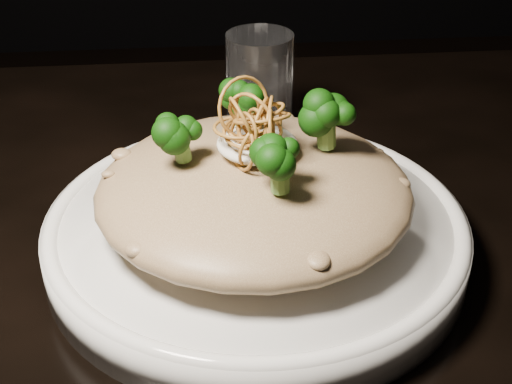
% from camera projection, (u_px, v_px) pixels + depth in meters
% --- Properties ---
extents(table, '(1.10, 0.80, 0.75)m').
position_uv_depth(table, '(204.00, 327.00, 0.60)').
color(table, black).
rests_on(table, ground).
extents(plate, '(0.32, 0.32, 0.03)m').
position_uv_depth(plate, '(256.00, 234.00, 0.55)').
color(plate, white).
rests_on(plate, table).
extents(risotto, '(0.23, 0.23, 0.05)m').
position_uv_depth(risotto, '(254.00, 189.00, 0.52)').
color(risotto, brown).
rests_on(risotto, plate).
extents(broccoli, '(0.13, 0.13, 0.05)m').
position_uv_depth(broccoli, '(261.00, 126.00, 0.50)').
color(broccoli, black).
rests_on(broccoli, risotto).
extents(cheese, '(0.06, 0.06, 0.02)m').
position_uv_depth(cheese, '(257.00, 144.00, 0.51)').
color(cheese, white).
rests_on(cheese, risotto).
extents(shallots, '(0.06, 0.06, 0.04)m').
position_uv_depth(shallots, '(254.00, 115.00, 0.49)').
color(shallots, brown).
rests_on(shallots, cheese).
extents(drinking_glass, '(0.07, 0.07, 0.11)m').
position_uv_depth(drinking_glass, '(260.00, 91.00, 0.68)').
color(drinking_glass, silver).
rests_on(drinking_glass, table).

